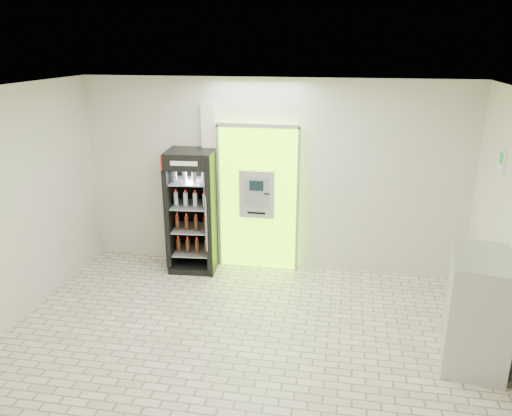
# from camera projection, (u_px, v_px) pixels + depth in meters

# --- Properties ---
(ground) EXTENTS (6.00, 6.00, 0.00)m
(ground) POSITION_uv_depth(u_px,v_px,m) (239.00, 351.00, 5.91)
(ground) COLOR beige
(ground) RESTS_ON ground
(room_shell) EXTENTS (6.00, 6.00, 6.00)m
(room_shell) POSITION_uv_depth(u_px,v_px,m) (237.00, 204.00, 5.33)
(room_shell) COLOR silver
(room_shell) RESTS_ON ground
(atm_assembly) EXTENTS (1.30, 0.24, 2.33)m
(atm_assembly) POSITION_uv_depth(u_px,v_px,m) (258.00, 197.00, 7.83)
(atm_assembly) COLOR #83F106
(atm_assembly) RESTS_ON ground
(pillar) EXTENTS (0.22, 0.11, 2.60)m
(pillar) POSITION_uv_depth(u_px,v_px,m) (211.00, 186.00, 7.96)
(pillar) COLOR silver
(pillar) RESTS_ON ground
(beverage_cooler) EXTENTS (0.78, 0.72, 1.93)m
(beverage_cooler) POSITION_uv_depth(u_px,v_px,m) (193.00, 213.00, 7.86)
(beverage_cooler) COLOR black
(beverage_cooler) RESTS_ON ground
(steel_cabinet) EXTENTS (0.81, 1.07, 1.30)m
(steel_cabinet) POSITION_uv_depth(u_px,v_px,m) (478.00, 310.00, 5.55)
(steel_cabinet) COLOR #B3B5BB
(steel_cabinet) RESTS_ON ground
(exit_sign) EXTENTS (0.02, 0.22, 0.26)m
(exit_sign) POSITION_uv_depth(u_px,v_px,m) (502.00, 160.00, 6.04)
(exit_sign) COLOR white
(exit_sign) RESTS_ON room_shell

